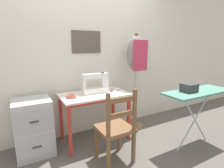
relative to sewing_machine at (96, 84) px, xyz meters
name	(u,v)px	position (x,y,z in m)	size (l,w,h in m)	color
ground_plane	(103,147)	(-0.05, -0.32, -0.85)	(14.00, 14.00, 0.00)	#5B5651
wall_back	(85,53)	(-0.05, 0.31, 0.43)	(10.00, 0.07, 2.55)	silver
sewing_table	(95,100)	(-0.05, -0.05, -0.23)	(0.97, 0.56, 0.71)	silver
sewing_machine	(96,84)	(0.00, 0.00, 0.00)	(0.39, 0.15, 0.31)	white
fabric_bowl	(71,96)	(-0.40, -0.08, -0.11)	(0.14, 0.14, 0.04)	#B25647
scissors	(123,93)	(0.34, -0.20, -0.13)	(0.13, 0.06, 0.01)	silver
thread_spool_near_machine	(112,91)	(0.21, -0.07, -0.12)	(0.04, 0.04, 0.03)	purple
thread_spool_mid_table	(113,90)	(0.27, -0.01, -0.12)	(0.04, 0.04, 0.04)	green
thread_spool_far_edge	(118,90)	(0.32, -0.08, -0.12)	(0.04, 0.04, 0.03)	purple
wooden_chair	(116,129)	(-0.04, -0.65, -0.42)	(0.40, 0.38, 0.92)	brown
filing_cabinet	(34,127)	(-0.88, 0.02, -0.48)	(0.45, 0.47, 0.73)	#B7B7BC
dress_form	(136,59)	(0.71, 0.01, 0.33)	(0.32, 0.32, 1.60)	#846647
ironing_board	(198,94)	(1.10, -0.87, -0.09)	(1.01, 0.37, 0.81)	#518E7A
storage_box	(189,88)	(0.95, -0.84, 0.01)	(0.19, 0.17, 0.11)	#333338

